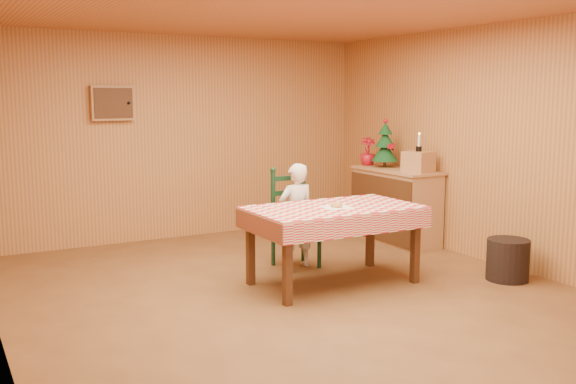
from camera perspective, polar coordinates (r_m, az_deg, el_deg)
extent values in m
plane|color=brown|center=(5.98, 0.95, -9.29)|extent=(6.00, 6.00, 0.00)
cube|color=#B87B42|center=(8.44, -9.34, 4.78)|extent=(5.00, 0.10, 2.60)
cube|color=#B87B42|center=(7.30, 18.25, 3.92)|extent=(0.10, 6.00, 2.60)
cube|color=#B87444|center=(5.75, 1.01, 16.23)|extent=(5.00, 6.00, 0.10)
cube|color=#B58151|center=(8.10, -15.31, 7.64)|extent=(0.52, 0.08, 0.42)
cube|color=#4B2A14|center=(8.06, -15.24, 7.64)|extent=(0.46, 0.02, 0.36)
sphere|color=black|center=(8.09, -13.96, 7.69)|extent=(0.04, 0.04, 0.04)
cube|color=#4B2A14|center=(6.24, 4.08, -1.75)|extent=(1.60, 0.90, 0.06)
cube|color=#4B2A14|center=(5.64, -0.05, -6.72)|extent=(0.07, 0.07, 0.69)
cube|color=#4B2A14|center=(6.45, 11.24, -4.96)|extent=(0.07, 0.07, 0.69)
cube|color=#4B2A14|center=(6.28, -3.35, -5.17)|extent=(0.07, 0.07, 0.69)
cube|color=#4B2A14|center=(7.01, 7.32, -3.79)|extent=(0.07, 0.07, 0.69)
cube|color=red|center=(6.23, 4.08, -1.39)|extent=(1.64, 0.94, 0.02)
cube|color=red|center=(5.87, 6.59, -3.03)|extent=(1.64, 0.02, 0.18)
cube|color=red|center=(6.64, 1.85, -1.64)|extent=(1.64, 0.02, 0.18)
cube|color=#2D5627|center=(5.84, -2.68, -3.02)|extent=(0.02, 0.94, 0.18)
cube|color=#2D5627|center=(6.72, 9.93, -1.63)|extent=(0.02, 0.94, 0.18)
cube|color=black|center=(6.90, 0.73, -3.19)|extent=(0.44, 0.40, 0.04)
cylinder|color=black|center=(6.71, 0.04, -5.49)|extent=(0.04, 0.04, 0.41)
cylinder|color=black|center=(6.90, 2.80, -5.11)|extent=(0.04, 0.04, 0.41)
cylinder|color=black|center=(7.01, -1.33, -4.90)|extent=(0.04, 0.04, 0.41)
cylinder|color=black|center=(7.19, 1.36, -4.56)|extent=(0.04, 0.04, 0.41)
cylinder|color=black|center=(6.90, -1.34, -0.49)|extent=(0.05, 0.05, 0.60)
sphere|color=black|center=(6.86, -1.35, 1.98)|extent=(0.06, 0.06, 0.06)
cylinder|color=black|center=(7.08, 1.38, -0.26)|extent=(0.05, 0.05, 0.60)
sphere|color=black|center=(7.04, 1.39, 2.15)|extent=(0.06, 0.06, 0.06)
cube|color=black|center=(7.01, 0.04, -1.34)|extent=(0.38, 0.03, 0.05)
cube|color=black|center=(6.98, 0.04, -0.05)|extent=(0.38, 0.03, 0.05)
cube|color=black|center=(6.96, 0.04, 1.25)|extent=(0.38, 0.03, 0.05)
imported|color=silver|center=(6.88, 0.73, -2.11)|extent=(0.41, 0.27, 1.12)
cube|color=white|center=(6.19, 4.34, -1.35)|extent=(0.29, 0.29, 0.00)
torus|color=#D2904B|center=(6.18, 4.34, -1.15)|extent=(0.14, 0.14, 0.04)
cube|color=#B58151|center=(8.21, 9.58, -1.30)|extent=(0.50, 1.20, 0.90)
cube|color=#B58151|center=(8.14, 9.66, 1.93)|extent=(0.54, 1.24, 0.03)
cube|color=#4B2A14|center=(8.05, 8.13, -1.46)|extent=(0.02, 1.20, 0.80)
cube|color=#B58151|center=(7.82, 11.52, 2.65)|extent=(0.36, 0.36, 0.25)
cylinder|color=#4B2A14|center=(8.33, 8.59, 2.48)|extent=(0.04, 0.04, 0.08)
cone|color=#0C3818|center=(8.32, 8.61, 3.57)|extent=(0.34, 0.34, 0.24)
cone|color=#0C3818|center=(8.30, 8.64, 4.67)|extent=(0.26, 0.26, 0.20)
cone|color=#0C3818|center=(8.30, 8.66, 5.64)|extent=(0.18, 0.18, 0.16)
sphere|color=#A80F1D|center=(8.29, 8.67, 6.26)|extent=(0.06, 0.06, 0.06)
cube|color=#A80F1D|center=(8.18, 9.16, 4.04)|extent=(0.10, 0.02, 0.06)
sphere|color=#A80F1D|center=(8.32, 9.31, 3.76)|extent=(0.04, 0.04, 0.04)
sphere|color=#A80F1D|center=(8.31, 8.03, 4.27)|extent=(0.04, 0.04, 0.04)
sphere|color=#A80F1D|center=(8.40, 8.48, 4.99)|extent=(0.04, 0.04, 0.04)
imported|color=#A80F1D|center=(8.53, 7.11, 3.60)|extent=(0.27, 0.27, 0.37)
cylinder|color=black|center=(7.81, 11.55, 3.78)|extent=(0.07, 0.07, 0.06)
cylinder|color=white|center=(7.80, 11.57, 4.51)|extent=(0.03, 0.03, 0.14)
sphere|color=orange|center=(7.80, 11.59, 5.11)|extent=(0.02, 0.02, 0.02)
cylinder|color=black|center=(6.81, 18.96, -5.71)|extent=(0.42, 0.42, 0.42)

